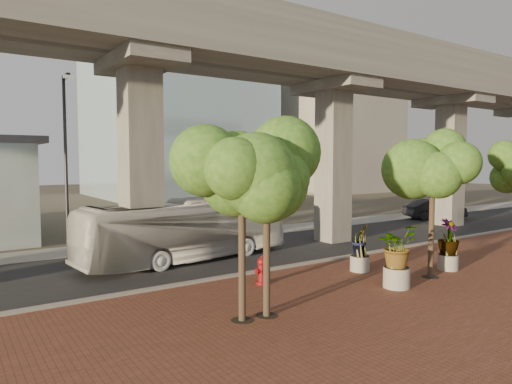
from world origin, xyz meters
TOP-DOWN VIEW (x-y plane):
  - ground at (0.00, 0.00)m, footprint 160.00×160.00m
  - brick_plaza at (0.00, -8.00)m, footprint 70.00×13.00m
  - asphalt_road at (0.00, 2.00)m, footprint 90.00×8.00m
  - curb_strip at (0.00, -2.00)m, footprint 70.00×0.25m
  - far_sidewalk at (0.00, 7.50)m, footprint 90.00×3.00m
  - transit_viaduct at (0.00, 2.00)m, footprint 72.00×5.60m
  - midrise_block at (38.00, 36.00)m, footprint 18.00×16.00m
  - transit_bus at (-3.73, 2.01)m, footprint 10.97×3.72m
  - parked_car at (20.37, 4.73)m, footprint 5.30×3.60m
  - fire_hydrant at (-3.20, -3.61)m, footprint 0.56×0.51m
  - planter_front at (0.78, -6.93)m, footprint 2.24×2.24m
  - planter_right at (5.00, -6.37)m, footprint 2.13×2.13m
  - planter_left at (1.59, -4.31)m, footprint 1.91×1.91m
  - street_tree_far_west at (-6.06, -6.63)m, footprint 3.69×3.69m
  - street_tree_near_west at (-5.20, -6.71)m, footprint 3.65×3.65m
  - street_tree_near_east at (3.22, -6.72)m, footprint 3.84×3.84m
  - streetlamp_west at (-8.41, 5.76)m, footprint 0.45×1.30m
  - streetlamp_east at (11.39, 7.27)m, footprint 0.44×1.29m

SIDE VIEW (x-z plane):
  - ground at x=0.00m, z-range 0.00..0.00m
  - asphalt_road at x=0.00m, z-range 0.00..0.04m
  - brick_plaza at x=0.00m, z-range 0.00..0.06m
  - far_sidewalk at x=0.00m, z-range 0.00..0.06m
  - curb_strip at x=0.00m, z-range 0.00..0.16m
  - fire_hydrant at x=-3.20m, z-range 0.04..1.16m
  - parked_car at x=20.37m, z-range 0.00..1.65m
  - planter_left at x=1.59m, z-range 0.28..2.39m
  - planter_right at x=5.00m, z-range 0.30..2.58m
  - transit_bus at x=-3.73m, z-range 0.00..3.00m
  - planter_front at x=0.78m, z-range 0.32..2.78m
  - street_tree_far_west at x=-6.06m, z-range 1.40..7.48m
  - street_tree_near_west at x=-5.20m, z-range 1.53..7.85m
  - street_tree_near_east at x=3.22m, z-range 1.56..8.10m
  - streetlamp_east at x=11.39m, z-range 0.74..9.66m
  - streetlamp_west at x=-8.41m, z-range 0.75..9.75m
  - transit_viaduct at x=0.00m, z-range 1.09..13.49m
  - midrise_block at x=38.00m, z-range 0.00..24.00m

